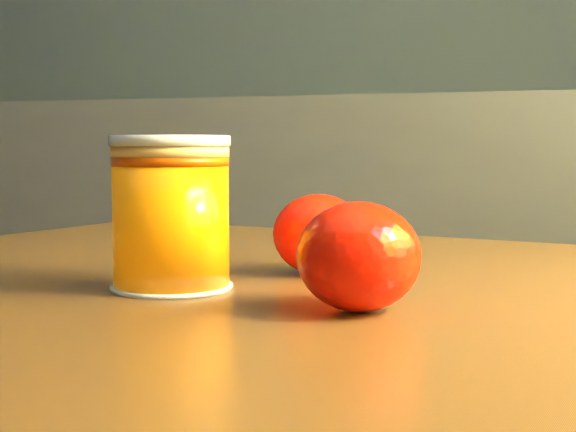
% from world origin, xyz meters
% --- Properties ---
extents(kitchen_counter, '(3.15, 0.60, 0.90)m').
position_xyz_m(kitchen_counter, '(0.00, 1.45, 0.45)').
color(kitchen_counter, '#47464B').
rests_on(kitchen_counter, ground).
extents(juice_glass, '(0.08, 0.08, 0.09)m').
position_xyz_m(juice_glass, '(0.81, -0.04, 0.75)').
color(juice_glass, orange).
rests_on(juice_glass, table).
extents(orange_front, '(0.09, 0.09, 0.06)m').
position_xyz_m(orange_front, '(0.94, -0.08, 0.73)').
color(orange_front, '#FF1905').
rests_on(orange_front, table).
extents(orange_back, '(0.07, 0.07, 0.06)m').
position_xyz_m(orange_back, '(0.88, 0.04, 0.73)').
color(orange_back, '#FF1905').
rests_on(orange_back, table).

